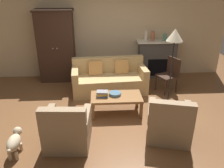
% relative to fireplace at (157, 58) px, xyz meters
% --- Properties ---
extents(ground_plane, '(9.60, 9.60, 0.00)m').
position_rel_fireplace_xyz_m(ground_plane, '(-1.55, -2.30, -0.57)').
color(ground_plane, brown).
extents(back_wall, '(7.20, 0.10, 2.80)m').
position_rel_fireplace_xyz_m(back_wall, '(-1.55, 0.25, 0.83)').
color(back_wall, beige).
rests_on(back_wall, ground).
extents(fireplace, '(1.26, 0.48, 1.12)m').
position_rel_fireplace_xyz_m(fireplace, '(0.00, 0.00, 0.00)').
color(fireplace, '#4C4947').
rests_on(fireplace, ground).
extents(armoire, '(1.06, 0.57, 2.03)m').
position_rel_fireplace_xyz_m(armoire, '(-2.95, -0.08, 0.45)').
color(armoire, '#382319').
rests_on(armoire, ground).
extents(couch, '(1.97, 0.98, 0.86)m').
position_rel_fireplace_xyz_m(couch, '(-1.49, -0.97, -0.25)').
color(couch, tan).
rests_on(couch, ground).
extents(coffee_table, '(1.10, 0.60, 0.42)m').
position_rel_fireplace_xyz_m(coffee_table, '(-1.40, -2.13, -0.20)').
color(coffee_table, olive).
rests_on(coffee_table, ground).
extents(fruit_bowl, '(0.26, 0.26, 0.06)m').
position_rel_fireplace_xyz_m(fruit_bowl, '(-1.42, -2.09, -0.12)').
color(fruit_bowl, slate).
rests_on(fruit_bowl, coffee_table).
extents(book_stack, '(0.26, 0.19, 0.12)m').
position_rel_fireplace_xyz_m(book_stack, '(-1.70, -2.13, -0.09)').
color(book_stack, '#38569E').
rests_on(book_stack, coffee_table).
extents(mantel_vase_cream, '(0.09, 0.09, 0.29)m').
position_rel_fireplace_xyz_m(mantel_vase_cream, '(-0.38, -0.02, 0.70)').
color(mantel_vase_cream, beige).
rests_on(mantel_vase_cream, fireplace).
extents(mantel_vase_terracotta, '(0.10, 0.10, 0.27)m').
position_rel_fireplace_xyz_m(mantel_vase_terracotta, '(-0.18, -0.02, 0.68)').
color(mantel_vase_terracotta, '#A86042').
rests_on(mantel_vase_terracotta, fireplace).
extents(mantel_vase_jade, '(0.12, 0.12, 0.19)m').
position_rel_fireplace_xyz_m(mantel_vase_jade, '(0.18, -0.02, 0.65)').
color(mantel_vase_jade, slate).
rests_on(mantel_vase_jade, fireplace).
extents(armchair_near_left, '(0.83, 0.82, 0.88)m').
position_rel_fireplace_xyz_m(armchair_near_left, '(-2.34, -3.18, -0.25)').
color(armchair_near_left, '#997F60').
rests_on(armchair_near_left, ground).
extents(armchair_near_right, '(0.93, 0.93, 0.88)m').
position_rel_fireplace_xyz_m(armchair_near_right, '(-0.51, -3.08, -0.25)').
color(armchair_near_right, '#997F60').
rests_on(armchair_near_right, ground).
extents(side_chair_wooden, '(0.59, 0.59, 0.90)m').
position_rel_fireplace_xyz_m(side_chair_wooden, '(0.09, -1.05, -0.06)').
color(side_chair_wooden, '#382319').
rests_on(side_chair_wooden, ground).
extents(floor_lamp, '(0.36, 0.36, 1.77)m').
position_rel_fireplace_xyz_m(floor_lamp, '(-0.12, -1.74, 0.97)').
color(floor_lamp, black).
rests_on(floor_lamp, ground).
extents(dog, '(0.21, 0.57, 0.39)m').
position_rel_fireplace_xyz_m(dog, '(-3.20, -3.36, -0.32)').
color(dog, beige).
rests_on(dog, ground).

